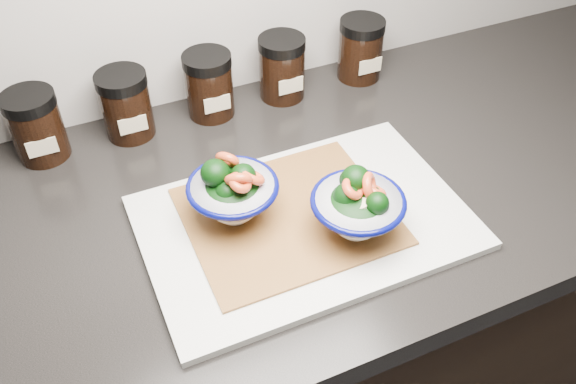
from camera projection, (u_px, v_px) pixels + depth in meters
name	position (u px, v px, depth m)	size (l,w,h in m)	color
cabinet	(299.00, 357.00, 1.24)	(3.43, 0.58, 0.86)	black
countertop	(303.00, 197.00, 0.93)	(3.50, 0.60, 0.04)	black
cutting_board	(305.00, 222.00, 0.86)	(0.45, 0.30, 0.01)	beige
bamboo_mat	(288.00, 216.00, 0.86)	(0.28, 0.24, 0.00)	#9F6B2F
bowl_left	(233.00, 193.00, 0.83)	(0.13, 0.13, 0.10)	white
bowl_right	(357.00, 207.00, 0.81)	(0.13, 0.13, 0.10)	white
spice_jar_a	(36.00, 126.00, 0.94)	(0.08, 0.08, 0.11)	black
spice_jar_b	(126.00, 105.00, 0.98)	(0.08, 0.08, 0.11)	black
spice_jar_c	(209.00, 85.00, 1.02)	(0.08, 0.08, 0.11)	black
spice_jar_d	(282.00, 68.00, 1.06)	(0.08, 0.08, 0.11)	black
spice_jar_e	(360.00, 49.00, 1.11)	(0.08, 0.08, 0.11)	black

